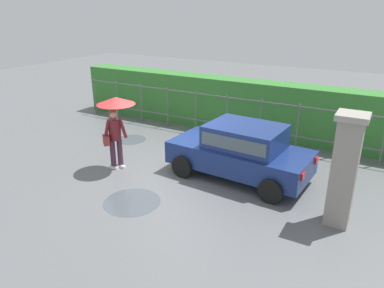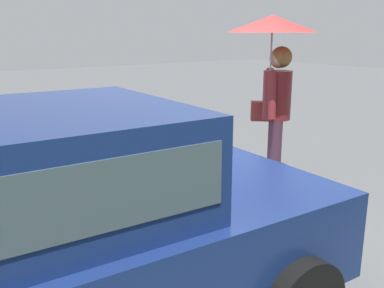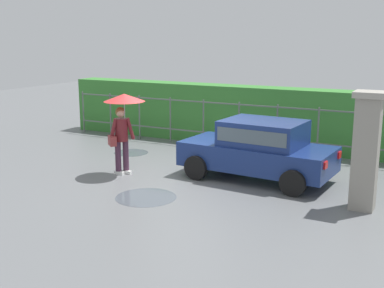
% 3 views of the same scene
% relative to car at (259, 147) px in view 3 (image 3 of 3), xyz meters
% --- Properties ---
extents(ground_plane, '(40.00, 40.00, 0.00)m').
position_rel_car_xyz_m(ground_plane, '(-1.81, -0.58, -0.80)').
color(ground_plane, slate).
extents(car, '(3.83, 2.06, 1.48)m').
position_rel_car_xyz_m(car, '(0.00, 0.00, 0.00)').
color(car, navy).
rests_on(car, ground).
extents(pedestrian, '(1.03, 1.03, 2.07)m').
position_rel_car_xyz_m(pedestrian, '(-3.22, -1.18, 0.75)').
color(pedestrian, '#47283D').
rests_on(pedestrian, ground).
extents(gate_pillar, '(0.60, 0.60, 2.42)m').
position_rel_car_xyz_m(gate_pillar, '(2.63, -1.05, 0.44)').
color(gate_pillar, gray).
rests_on(gate_pillar, ground).
extents(fence_section, '(12.26, 0.05, 1.50)m').
position_rel_car_xyz_m(fence_section, '(-1.68, 2.74, 0.02)').
color(fence_section, '#59605B').
rests_on(fence_section, ground).
extents(hedge_row, '(13.21, 0.90, 1.90)m').
position_rel_car_xyz_m(hedge_row, '(-1.68, 3.57, 0.15)').
color(hedge_row, '#387F33').
rests_on(hedge_row, ground).
extents(puddle_near, '(1.35, 1.35, 0.00)m').
position_rel_car_xyz_m(puddle_near, '(-1.70, -2.51, -0.80)').
color(puddle_near, '#4C545B').
rests_on(puddle_near, ground).
extents(puddle_far, '(1.03, 1.03, 0.00)m').
position_rel_car_xyz_m(puddle_far, '(-4.41, 0.85, -0.80)').
color(puddle_far, '#4C545B').
rests_on(puddle_far, ground).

